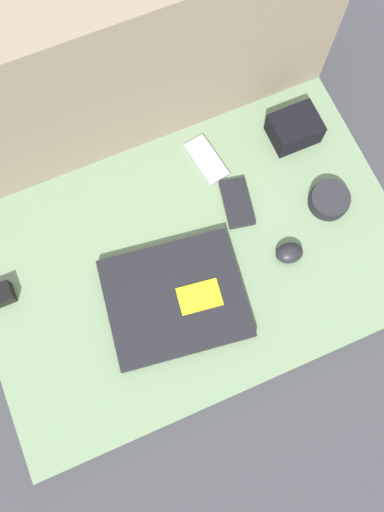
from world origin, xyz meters
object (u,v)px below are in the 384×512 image
phone_black (237,203)px  camera_pouch (294,129)px  laptop (175,299)px  charger_brick (3,294)px  computer_mouse (289,253)px  phone_silver (206,160)px  speaker_puck (329,200)px

phone_black → camera_pouch: (0.19, 0.11, 0.02)m
laptop → charger_brick: size_ratio=7.26×
laptop → camera_pouch: bearing=40.3°
camera_pouch → laptop: bearing=-147.7°
laptop → phone_black: bearing=43.0°
camera_pouch → phone_black: bearing=-150.8°
laptop → computer_mouse: computer_mouse is taller
laptop → charger_brick: 0.37m
laptop → phone_silver: 0.34m
phone_silver → camera_pouch: 0.22m
computer_mouse → speaker_puck: 0.16m
computer_mouse → charger_brick: bearing=175.3°
charger_brick → phone_black: bearing=-0.3°
phone_silver → camera_pouch: camera_pouch is taller
computer_mouse → camera_pouch: (0.14, 0.26, 0.01)m
charger_brick → computer_mouse: bearing=-14.6°
computer_mouse → phone_black: size_ratio=0.55×
phone_silver → phone_black: phone_black is taller
speaker_puck → phone_black: 0.21m
camera_pouch → phone_silver: bearing=175.0°
computer_mouse → charger_brick: 0.62m
computer_mouse → speaker_puck: bearing=39.0°
speaker_puck → charger_brick: size_ratio=2.06×
charger_brick → phone_silver: bearing=13.2°
phone_silver → phone_black: (0.02, -0.13, 0.00)m
computer_mouse → phone_silver: bearing=114.9°
laptop → speaker_puck: size_ratio=3.52×
laptop → computer_mouse: (0.27, -0.01, 0.00)m
laptop → phone_silver: size_ratio=2.52×
phone_black → charger_brick: charger_brick is taller
speaker_puck → phone_black: (-0.19, 0.08, -0.01)m
phone_black → charger_brick: (-0.55, 0.00, 0.01)m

